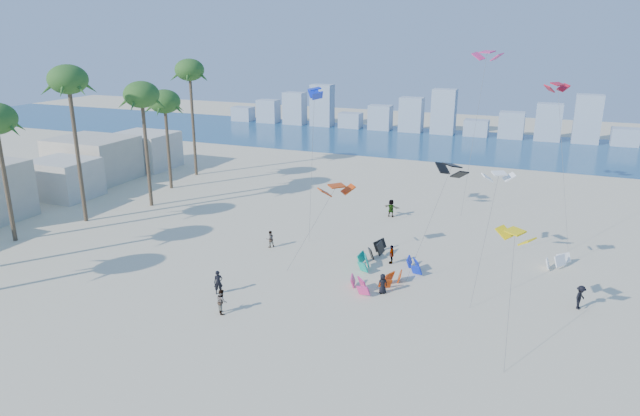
% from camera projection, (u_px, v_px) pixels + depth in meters
% --- Properties ---
extents(ground, '(220.00, 220.00, 0.00)m').
position_uv_depth(ground, '(183.00, 339.00, 36.41)').
color(ground, beige).
rests_on(ground, ground).
extents(ocean, '(220.00, 220.00, 0.00)m').
position_uv_depth(ocean, '(424.00, 142.00, 100.02)').
color(ocean, navy).
rests_on(ocean, ground).
extents(kitesurfer_near, '(0.79, 0.75, 1.82)m').
position_uv_depth(kitesurfer_near, '(218.00, 282.00, 42.37)').
color(kitesurfer_near, black).
rests_on(kitesurfer_near, ground).
extents(kitesurfer_mid, '(1.08, 1.09, 1.78)m').
position_uv_depth(kitesurfer_mid, '(222.00, 301.00, 39.49)').
color(kitesurfer_mid, gray).
rests_on(kitesurfer_mid, ground).
extents(kitesurfers_far, '(31.34, 18.96, 1.89)m').
position_uv_depth(kitesurfers_far, '(424.00, 247.00, 49.52)').
color(kitesurfers_far, black).
rests_on(kitesurfers_far, ground).
extents(grounded_kites, '(17.31, 13.30, 1.08)m').
position_uv_depth(grounded_kites, '(416.00, 264.00, 46.74)').
color(grounded_kites, '#D52F79').
rests_on(grounded_kites, ground).
extents(flying_kites, '(32.86, 35.66, 17.37)m').
position_uv_depth(flying_kites, '(456.00, 124.00, 49.19)').
color(flying_kites, '#D53D0B').
rests_on(flying_kites, ground).
extents(palm_row, '(8.54, 44.80, 15.82)m').
position_uv_depth(palm_row, '(77.00, 108.00, 55.40)').
color(palm_row, brown).
rests_on(palm_row, ground).
extents(beachfront_buildings, '(11.50, 43.00, 6.00)m').
position_uv_depth(beachfront_buildings, '(45.00, 176.00, 66.12)').
color(beachfront_buildings, beige).
rests_on(beachfront_buildings, ground).
extents(distant_skyline, '(85.00, 3.00, 8.40)m').
position_uv_depth(distant_skyline, '(430.00, 117.00, 108.36)').
color(distant_skyline, '#9EADBF').
rests_on(distant_skyline, ground).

